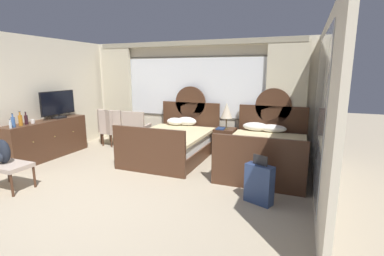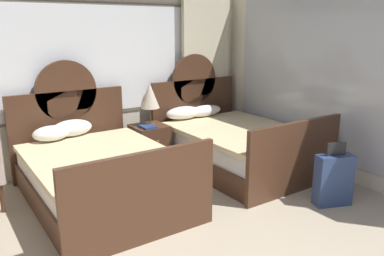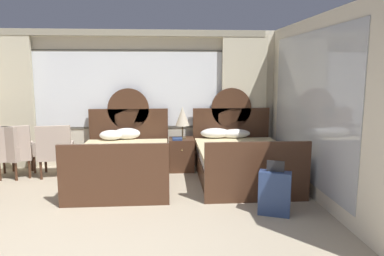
{
  "view_description": "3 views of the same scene",
  "coord_description": "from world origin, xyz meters",
  "px_view_note": "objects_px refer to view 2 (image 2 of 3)",
  "views": [
    {
      "loc": [
        2.66,
        -3.01,
        1.94
      ],
      "look_at": [
        0.69,
        1.94,
        0.86
      ],
      "focal_mm": 26.3,
      "sensor_mm": 36.0,
      "label": 1
    },
    {
      "loc": [
        -1.5,
        -1.49,
        1.99
      ],
      "look_at": [
        0.98,
        2.17,
        0.83
      ],
      "focal_mm": 36.37,
      "sensor_mm": 36.0,
      "label": 2
    },
    {
      "loc": [
        0.71,
        -3.45,
        1.9
      ],
      "look_at": [
        1.1,
        1.82,
        1.06
      ],
      "focal_mm": 33.54,
      "sensor_mm": 36.0,
      "label": 3
    }
  ],
  "objects_px": {
    "book_on_nightstand": "(147,127)",
    "suitcase_on_floor": "(333,180)",
    "bed_near_window": "(98,173)",
    "bed_near_mirror": "(234,144)",
    "nightstand_between_beds": "(150,146)",
    "table_lamp_on_nightstand": "(150,96)"
  },
  "relations": [
    {
      "from": "bed_near_mirror",
      "to": "suitcase_on_floor",
      "type": "height_order",
      "value": "bed_near_mirror"
    },
    {
      "from": "nightstand_between_beds",
      "to": "table_lamp_on_nightstand",
      "type": "height_order",
      "value": "table_lamp_on_nightstand"
    },
    {
      "from": "bed_near_window",
      "to": "bed_near_mirror",
      "type": "distance_m",
      "value": 2.05
    },
    {
      "from": "nightstand_between_beds",
      "to": "book_on_nightstand",
      "type": "height_order",
      "value": "book_on_nightstand"
    },
    {
      "from": "table_lamp_on_nightstand",
      "to": "book_on_nightstand",
      "type": "distance_m",
      "value": 0.43
    },
    {
      "from": "nightstand_between_beds",
      "to": "book_on_nightstand",
      "type": "relative_size",
      "value": 2.39
    },
    {
      "from": "bed_near_window",
      "to": "suitcase_on_floor",
      "type": "height_order",
      "value": "bed_near_window"
    },
    {
      "from": "bed_near_window",
      "to": "nightstand_between_beds",
      "type": "bearing_deg",
      "value": 32.98
    },
    {
      "from": "bed_near_window",
      "to": "nightstand_between_beds",
      "type": "relative_size",
      "value": 3.58
    },
    {
      "from": "nightstand_between_beds",
      "to": "book_on_nightstand",
      "type": "distance_m",
      "value": 0.35
    },
    {
      "from": "bed_near_window",
      "to": "nightstand_between_beds",
      "type": "distance_m",
      "value": 1.23
    },
    {
      "from": "suitcase_on_floor",
      "to": "book_on_nightstand",
      "type": "bearing_deg",
      "value": 119.15
    },
    {
      "from": "bed_near_window",
      "to": "table_lamp_on_nightstand",
      "type": "relative_size",
      "value": 3.64
    },
    {
      "from": "nightstand_between_beds",
      "to": "table_lamp_on_nightstand",
      "type": "relative_size",
      "value": 1.02
    },
    {
      "from": "nightstand_between_beds",
      "to": "suitcase_on_floor",
      "type": "distance_m",
      "value": 2.54
    },
    {
      "from": "nightstand_between_beds",
      "to": "table_lamp_on_nightstand",
      "type": "xyz_separation_m",
      "value": [
        0.02,
        0.0,
        0.73
      ]
    },
    {
      "from": "bed_near_window",
      "to": "book_on_nightstand",
      "type": "relative_size",
      "value": 8.55
    },
    {
      "from": "book_on_nightstand",
      "to": "suitcase_on_floor",
      "type": "distance_m",
      "value": 2.52
    },
    {
      "from": "nightstand_between_beds",
      "to": "suitcase_on_floor",
      "type": "relative_size",
      "value": 0.84
    },
    {
      "from": "bed_near_mirror",
      "to": "table_lamp_on_nightstand",
      "type": "relative_size",
      "value": 3.64
    },
    {
      "from": "bed_near_window",
      "to": "bed_near_mirror",
      "type": "xyz_separation_m",
      "value": [
        2.05,
        0.0,
        0.0
      ]
    },
    {
      "from": "bed_near_mirror",
      "to": "table_lamp_on_nightstand",
      "type": "distance_m",
      "value": 1.39
    }
  ]
}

